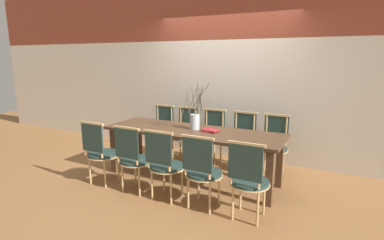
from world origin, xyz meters
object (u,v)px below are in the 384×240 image
dining_table (192,137)px  chair_far_center (211,136)px  vase_centerpiece (195,121)px  book_stack (211,130)px  chair_near_center (165,163)px

dining_table → chair_far_center: chair_far_center is taller
vase_centerpiece → book_stack: (0.27, -0.03, -0.11)m
dining_table → chair_near_center: size_ratio=2.83×
dining_table → chair_near_center: (-0.01, -0.74, -0.16)m
chair_near_center → book_stack: chair_near_center is taller
chair_far_center → book_stack: (0.28, -0.69, 0.28)m
chair_near_center → book_stack: bearing=70.4°
chair_far_center → dining_table: bearing=90.9°
dining_table → chair_far_center: (-0.01, 0.74, -0.16)m
chair_near_center → chair_far_center: bearing=90.2°
dining_table → chair_near_center: 0.76m
chair_near_center → book_stack: 0.88m
chair_far_center → vase_centerpiece: size_ratio=1.34×
chair_far_center → vase_centerpiece: bearing=91.7°
dining_table → vase_centerpiece: (0.01, 0.07, 0.23)m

